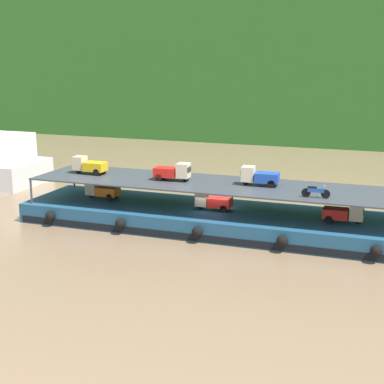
% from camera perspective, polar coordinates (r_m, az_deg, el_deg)
% --- Properties ---
extents(ground_plane, '(400.00, 400.00, 0.00)m').
position_cam_1_polar(ground_plane, '(44.26, 2.19, -3.59)').
color(ground_plane, '#7F664C').
extents(cargo_barge, '(29.79, 7.88, 1.50)m').
position_cam_1_polar(cargo_barge, '(44.02, 2.19, -2.67)').
color(cargo_barge, navy).
rests_on(cargo_barge, ground).
extents(cargo_rack, '(28.19, 6.47, 2.00)m').
position_cam_1_polar(cargo_rack, '(43.39, 2.23, 0.76)').
color(cargo_rack, '#383D47').
rests_on(cargo_rack, cargo_barge).
extents(mini_truck_lower_stern, '(2.75, 1.21, 1.38)m').
position_cam_1_polar(mini_truck_lower_stern, '(47.60, -8.82, 0.19)').
color(mini_truck_lower_stern, orange).
rests_on(mini_truck_lower_stern, cargo_barge).
extents(mini_truck_lower_aft, '(2.78, 1.27, 1.38)m').
position_cam_1_polar(mini_truck_lower_aft, '(43.53, 2.06, -0.88)').
color(mini_truck_lower_aft, red).
rests_on(mini_truck_lower_aft, cargo_barge).
extents(mini_truck_lower_mid, '(2.75, 1.22, 1.38)m').
position_cam_1_polar(mini_truck_lower_mid, '(41.51, 14.66, -2.01)').
color(mini_truck_lower_mid, red).
rests_on(mini_truck_lower_mid, cargo_barge).
extents(mini_truck_upper_stern, '(2.75, 1.22, 1.38)m').
position_cam_1_polar(mini_truck_upper_stern, '(47.52, -10.05, 2.59)').
color(mini_truck_upper_stern, gold).
rests_on(mini_truck_upper_stern, cargo_rack).
extents(mini_truck_upper_mid, '(2.77, 1.26, 1.38)m').
position_cam_1_polar(mini_truck_upper_mid, '(44.26, -1.88, 2.01)').
color(mini_truck_upper_mid, red).
rests_on(mini_truck_upper_mid, cargo_rack).
extents(mini_truck_upper_fore, '(2.79, 1.30, 1.38)m').
position_cam_1_polar(mini_truck_upper_fore, '(42.79, 6.62, 1.54)').
color(mini_truck_upper_fore, '#1E47B7').
rests_on(mini_truck_upper_fore, cargo_rack).
extents(motorcycle_upper_port, '(1.90, 0.55, 0.87)m').
position_cam_1_polar(motorcycle_upper_port, '(39.76, 12.00, 0.06)').
color(motorcycle_upper_port, black).
rests_on(motorcycle_upper_port, cargo_rack).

